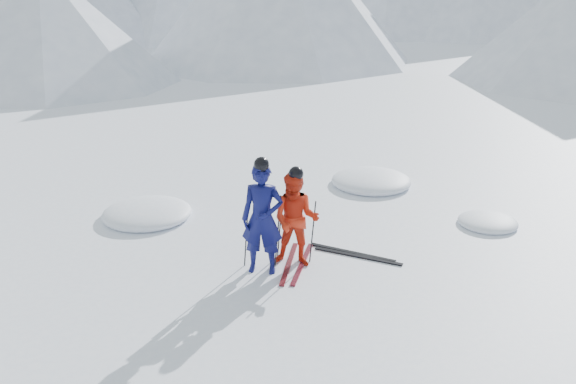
{
  "coord_description": "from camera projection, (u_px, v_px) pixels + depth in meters",
  "views": [
    {
      "loc": [
        -1.55,
        -10.22,
        5.01
      ],
      "look_at": [
        -2.06,
        0.5,
        1.1
      ],
      "focal_mm": 38.0,
      "sensor_mm": 36.0,
      "label": 1
    }
  ],
  "objects": [
    {
      "name": "pole_red_right",
      "position": [
        313.0,
        232.0,
        10.97
      ],
      "size": [
        0.12,
        0.08,
        1.16
      ],
      "primitive_type": "cylinder",
      "rotation": [
        -0.05,
        0.08,
        0.0
      ],
      "color": "black",
      "rests_on": "ground"
    },
    {
      "name": "skier_red",
      "position": [
        296.0,
        220.0,
        10.74
      ],
      "size": [
        0.93,
        0.77,
        1.75
      ],
      "primitive_type": "imported",
      "rotation": [
        0.0,
        0.0,
        -0.14
      ],
      "color": "red",
      "rests_on": "ground"
    },
    {
      "name": "ground",
      "position": [
        398.0,
        259.0,
        11.24
      ],
      "size": [
        160.0,
        160.0,
        0.0
      ],
      "primitive_type": "plane",
      "color": "white",
      "rests_on": "ground"
    },
    {
      "name": "ski_loose_b",
      "position": [
        358.0,
        256.0,
        11.31
      ],
      "size": [
        1.61,
        0.73,
        0.03
      ],
      "primitive_type": "cube",
      "rotation": [
        0.0,
        0.0,
        1.18
      ],
      "color": "black",
      "rests_on": "ground"
    },
    {
      "name": "pole_red_left",
      "position": [
        280.0,
        229.0,
        11.09
      ],
      "size": [
        0.12,
        0.09,
        1.16
      ],
      "primitive_type": "cylinder",
      "rotation": [
        0.06,
        0.08,
        0.0
      ],
      "color": "black",
      "rests_on": "ground"
    },
    {
      "name": "snow_lumps",
      "position": [
        294.0,
        202.0,
        14.03
      ],
      "size": [
        8.81,
        4.32,
        0.43
      ],
      "color": "white",
      "rests_on": "ground"
    },
    {
      "name": "pole_blue_right",
      "position": [
        278.0,
        231.0,
        10.8
      ],
      "size": [
        0.13,
        0.08,
        1.33
      ],
      "primitive_type": "cylinder",
      "rotation": [
        -0.04,
        0.08,
        0.0
      ],
      "color": "black",
      "rests_on": "ground"
    },
    {
      "name": "ski_worn_right",
      "position": [
        302.0,
        264.0,
        11.03
      ],
      "size": [
        0.38,
        1.69,
        0.03
      ],
      "primitive_type": "cube",
      "rotation": [
        0.0,
        0.0,
        -0.17
      ],
      "color": "black",
      "rests_on": "ground"
    },
    {
      "name": "ski_loose_a",
      "position": [
        352.0,
        253.0,
        11.46
      ],
      "size": [
        1.59,
        0.78,
        0.03
      ],
      "primitive_type": "cube",
      "rotation": [
        0.0,
        0.0,
        1.15
      ],
      "color": "black",
      "rests_on": "ground"
    },
    {
      "name": "ski_worn_left",
      "position": [
        289.0,
        263.0,
        11.04
      ],
      "size": [
        0.26,
        1.7,
        0.03
      ],
      "primitive_type": "cube",
      "rotation": [
        0.0,
        0.0,
        -0.1
      ],
      "color": "black",
      "rests_on": "ground"
    },
    {
      "name": "skier_blue",
      "position": [
        262.0,
        219.0,
        10.46
      ],
      "size": [
        0.76,
        0.53,
        1.99
      ],
      "primitive_type": "imported",
      "rotation": [
        0.0,
        0.0,
        -0.08
      ],
      "color": "#0C0F4B",
      "rests_on": "ground"
    },
    {
      "name": "pole_blue_left",
      "position": [
        246.0,
        233.0,
        10.73
      ],
      "size": [
        0.13,
        0.09,
        1.33
      ],
      "primitive_type": "cylinder",
      "rotation": [
        0.05,
        0.08,
        0.0
      ],
      "color": "black",
      "rests_on": "ground"
    }
  ]
}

